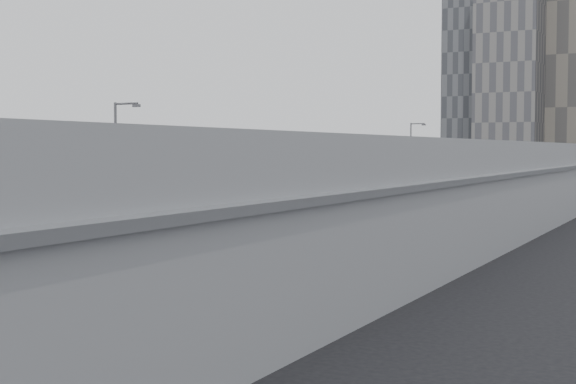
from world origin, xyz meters
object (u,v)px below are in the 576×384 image
Objects in this scene: bus_3 at (251,218)px; street_lamp_far at (412,155)px; bus_6 at (422,192)px; bus_2 at (84,241)px; shipping_container at (427,185)px; bus_5 at (387,200)px; bus_4 at (311,208)px; bus_8 at (494,183)px; bus_7 at (466,185)px; suv at (456,187)px; street_lamp_near at (118,164)px.

street_lamp_far is at bearing 93.62° from bus_3.
street_lamp_far is at bearing 118.47° from bus_6.
shipping_container is at bearing 97.21° from bus_2.
street_lamp_far is (-6.42, 25.75, 4.02)m from bus_5.
bus_4 is 41.24m from street_lamp_far.
bus_3 is 10.86m from bus_4.
bus_5 is 42.85m from bus_8.
bus_7 is at bearing 88.48° from bus_4.
suv is at bearing 94.00° from bus_4.
street_lamp_near is at bearing -107.44° from bus_5.
bus_6 is (-1.02, 39.24, -0.05)m from bus_3.
bus_3 reaches higher than shipping_container.
bus_7 is at bearing 91.67° from bus_2.
suv is (-5.83, 16.15, -0.99)m from bus_7.
bus_6 is 25.26m from shipping_container.
bus_2 is 71.49m from bus_7.
bus_2 is at bearing -85.13° from bus_7.
bus_3 reaches higher than suv.
bus_5 reaches higher than bus_8.
bus_5 is at bearing -84.18° from bus_7.
suv is at bearing 92.25° from bus_5.
suv is (1.88, 8.48, -0.48)m from shipping_container.
shipping_container is at bearing -86.48° from suv.
street_lamp_far is (-5.82, -4.24, 3.83)m from bus_7.
bus_7 is (0.21, 44.91, 0.07)m from bus_4.
bus_6 is (-0.63, 54.99, -0.12)m from bus_2.
bus_6 is (-0.98, 13.49, 0.10)m from bus_5.
bus_5 reaches higher than suv.
bus_4 is 1.97× the size of shipping_container.
bus_5 is (-0.04, 25.74, -0.15)m from bus_3.
bus_2 is at bearing -96.16° from bus_5.
bus_4 is 44.91m from bus_7.
bus_2 is 1.13× the size of bus_5.
bus_2 is 26.59m from bus_4.
bus_7 is 2.76× the size of suv.
street_lamp_far is at bearing 98.33° from bus_5.
bus_7 is at bearing 93.20° from bus_6.
bus_8 is 1.31× the size of street_lamp_near.
bus_3 is 68.60m from bus_8.
bus_7 is at bearing -54.12° from suv.
suv is at bearing 91.61° from bus_3.
street_lamp_near is 69.22m from shipping_container.
bus_2 is 67.63m from street_lamp_far.
street_lamp_near reaches higher than bus_5.
suv is at bearing 114.50° from bus_7.
bus_4 is 53.11m from shipping_container.
street_lamp_near reaches higher than bus_8.
bus_5 is at bearing -66.03° from suv.
bus_2 is 1.01× the size of bus_7.
bus_6 is 33.12m from suv.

